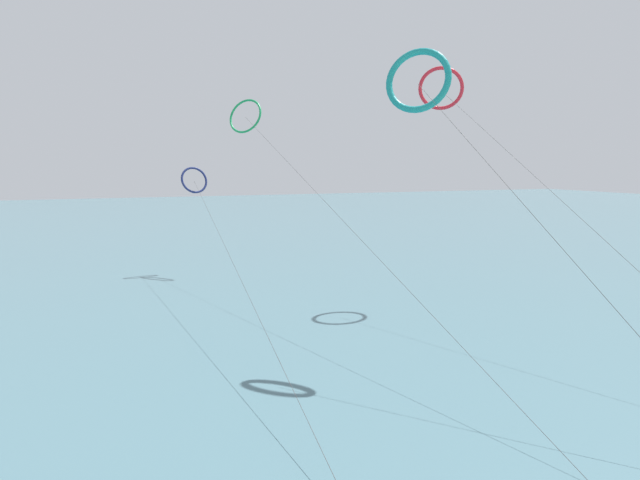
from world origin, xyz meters
TOP-DOWN VIEW (x-y plane):
  - sea_water at (0.00, 104.43)m, footprint 400.00×200.00m
  - kite_navy at (-1.00, 57.36)m, footprint 3.41×49.40m
  - kite_crimson at (18.81, 37.41)m, footprint 4.57×33.27m
  - kite_teal at (9.48, 26.22)m, footprint 5.85×22.10m
  - kite_emerald at (5.23, 57.49)m, footprint 4.46×50.54m

SIDE VIEW (x-z plane):
  - sea_water at x=0.00m, z-range 0.00..0.08m
  - kite_navy at x=-1.00m, z-range 4.47..16.67m
  - kite_teal at x=9.48m, z-range 7.80..27.78m
  - kite_emerald at x=5.23m, z-range 7.96..28.17m
  - kite_crimson at x=18.81m, z-range 8.66..29.84m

